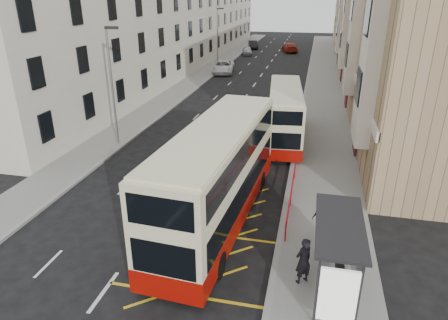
% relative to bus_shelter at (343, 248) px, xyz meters
% --- Properties ---
extents(ground, '(200.00, 200.00, 0.00)m').
position_rel_bus_shelter_xyz_m(ground, '(-8.34, 0.39, -2.14)').
color(ground, black).
rests_on(ground, ground).
extents(pavement_right, '(4.00, 120.00, 0.15)m').
position_rel_bus_shelter_xyz_m(pavement_right, '(-0.34, 30.39, -2.06)').
color(pavement_right, slate).
rests_on(pavement_right, ground).
extents(pavement_left, '(3.00, 120.00, 0.15)m').
position_rel_bus_shelter_xyz_m(pavement_left, '(-15.84, 30.39, -2.06)').
color(pavement_left, slate).
rests_on(pavement_left, ground).
extents(kerb_right, '(0.25, 120.00, 0.15)m').
position_rel_bus_shelter_xyz_m(kerb_right, '(-2.34, 30.39, -2.06)').
color(kerb_right, gray).
rests_on(kerb_right, ground).
extents(kerb_left, '(0.25, 120.00, 0.15)m').
position_rel_bus_shelter_xyz_m(kerb_left, '(-14.34, 30.39, -2.06)').
color(kerb_left, gray).
rests_on(kerb_left, ground).
extents(road_markings, '(10.00, 110.00, 0.01)m').
position_rel_bus_shelter_xyz_m(road_markings, '(-8.34, 45.39, -2.13)').
color(road_markings, silver).
rests_on(road_markings, ground).
extents(terrace_right, '(10.75, 79.00, 15.25)m').
position_rel_bus_shelter_xyz_m(terrace_right, '(6.54, 45.77, 5.38)').
color(terrace_right, tan).
rests_on(terrace_right, ground).
extents(terrace_left, '(9.18, 79.00, 13.25)m').
position_rel_bus_shelter_xyz_m(terrace_left, '(-21.77, 45.89, 4.38)').
color(terrace_left, beige).
rests_on(terrace_left, ground).
extents(bus_shelter, '(1.65, 4.25, 2.70)m').
position_rel_bus_shelter_xyz_m(bus_shelter, '(0.00, 0.00, 0.00)').
color(bus_shelter, black).
rests_on(bus_shelter, pavement_right).
extents(guard_railing, '(0.06, 6.56, 1.01)m').
position_rel_bus_shelter_xyz_m(guard_railing, '(-2.09, 6.14, -1.28)').
color(guard_railing, '#BC0415').
rests_on(guard_railing, pavement_right).
extents(street_lamp_near, '(0.93, 0.18, 8.00)m').
position_rel_bus_shelter_xyz_m(street_lamp_near, '(-14.69, 12.39, 2.50)').
color(street_lamp_near, gray).
rests_on(street_lamp_near, pavement_left).
extents(street_lamp_far, '(0.93, 0.18, 8.00)m').
position_rel_bus_shelter_xyz_m(street_lamp_far, '(-14.69, 42.39, 2.50)').
color(street_lamp_far, gray).
rests_on(street_lamp_far, pavement_left).
extents(double_decker_front, '(3.57, 12.13, 4.77)m').
position_rel_bus_shelter_xyz_m(double_decker_front, '(-5.37, 4.08, 0.29)').
color(double_decker_front, beige).
rests_on(double_decker_front, ground).
extents(double_decker_rear, '(3.17, 9.95, 3.90)m').
position_rel_bus_shelter_xyz_m(double_decker_rear, '(-3.34, 16.20, -0.15)').
color(double_decker_rear, beige).
rests_on(double_decker_rear, ground).
extents(pedestrian_near, '(0.82, 0.79, 1.89)m').
position_rel_bus_shelter_xyz_m(pedestrian_near, '(-1.27, 0.41, -1.04)').
color(pedestrian_near, black).
rests_on(pedestrian_near, pavement_right).
extents(pedestrian_mid, '(1.09, 1.00, 1.80)m').
position_rel_bus_shelter_xyz_m(pedestrian_mid, '(0.12, 2.12, -1.09)').
color(pedestrian_mid, black).
rests_on(pedestrian_mid, pavement_right).
extents(pedestrian_far, '(1.22, 0.78, 1.93)m').
position_rel_bus_shelter_xyz_m(pedestrian_far, '(-0.48, 3.38, -1.02)').
color(pedestrian_far, black).
rests_on(pedestrian_far, pavement_right).
extents(white_van, '(3.44, 6.14, 1.62)m').
position_rel_bus_shelter_xyz_m(white_van, '(-13.54, 40.62, -1.33)').
color(white_van, white).
rests_on(white_van, ground).
extents(car_silver, '(2.37, 4.20, 1.35)m').
position_rel_bus_shelter_xyz_m(car_silver, '(-13.23, 57.64, -1.46)').
color(car_silver, '#AFB1B8').
rests_on(car_silver, ground).
extents(car_dark, '(2.60, 4.73, 1.48)m').
position_rel_bus_shelter_xyz_m(car_dark, '(-13.54, 65.77, -1.40)').
color(car_dark, black).
rests_on(car_dark, ground).
extents(car_red, '(3.46, 5.91, 1.61)m').
position_rel_bus_shelter_xyz_m(car_red, '(-6.36, 62.71, -1.33)').
color(car_red, maroon).
rests_on(car_red, ground).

